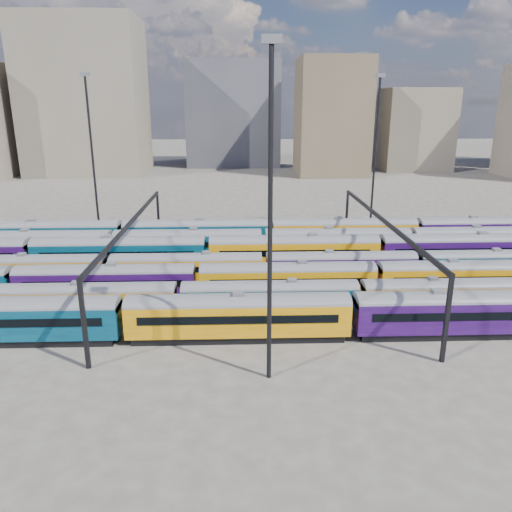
{
  "coord_description": "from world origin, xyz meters",
  "views": [
    {
      "loc": [
        -7.3,
        -57.63,
        21.3
      ],
      "look_at": [
        -5.2,
        1.59,
        3.0
      ],
      "focal_mm": 35.0,
      "sensor_mm": 36.0,
      "label": 1
    }
  ],
  "objects_px": {
    "rake_0": "(352,310)",
    "rake_2": "(288,276)",
    "mast_2": "(270,208)",
    "rake_1": "(449,292)"
  },
  "relations": [
    {
      "from": "rake_1",
      "to": "mast_2",
      "type": "height_order",
      "value": "mast_2"
    },
    {
      "from": "rake_0",
      "to": "rake_1",
      "type": "relative_size",
      "value": 1.37
    },
    {
      "from": "rake_0",
      "to": "rake_2",
      "type": "distance_m",
      "value": 11.21
    },
    {
      "from": "rake_2",
      "to": "mast_2",
      "type": "xyz_separation_m",
      "value": [
        -3.11,
        -17.0,
        11.37
      ]
    },
    {
      "from": "rake_1",
      "to": "rake_2",
      "type": "distance_m",
      "value": 17.07
    },
    {
      "from": "mast_2",
      "to": "rake_0",
      "type": "bearing_deg",
      "value": 40.55
    },
    {
      "from": "rake_2",
      "to": "mast_2",
      "type": "distance_m",
      "value": 20.69
    },
    {
      "from": "rake_0",
      "to": "rake_2",
      "type": "height_order",
      "value": "rake_0"
    },
    {
      "from": "rake_1",
      "to": "mast_2",
      "type": "bearing_deg",
      "value": -148.31
    },
    {
      "from": "rake_2",
      "to": "mast_2",
      "type": "relative_size",
      "value": 3.93
    }
  ]
}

